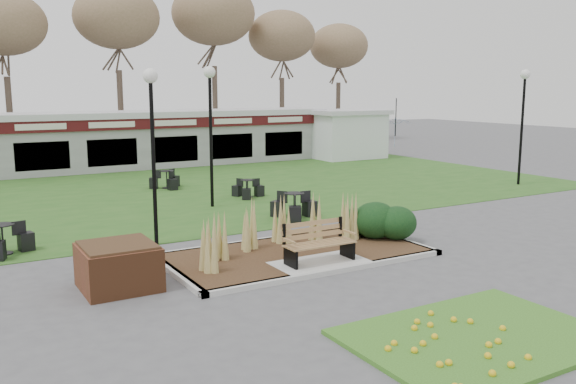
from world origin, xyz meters
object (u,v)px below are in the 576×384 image
service_hut (346,133)px  lamp_post_far_right (524,101)px  brick_planter (118,266)px  lamp_post_mid_right (210,105)px  park_bench (318,242)px  bistro_set_c (248,191)px  food_pavilion (105,140)px  bistro_set_d (167,182)px  bistro_set_a (3,244)px  patio_umbrella (395,132)px  lamp_post_near_left (152,118)px  bistro_set_b (294,210)px

service_hut → lamp_post_far_right: lamp_post_far_right is taller
brick_planter → lamp_post_mid_right: (5.13, 7.09, 3.03)m
park_bench → bistro_set_c: bearing=73.6°
food_pavilion → bistro_set_c: food_pavilion is taller
lamp_post_mid_right → bistro_set_d: lamp_post_mid_right is taller
lamp_post_mid_right → bistro_set_a: bearing=-156.0°
food_pavilion → service_hut: food_pavilion is taller
food_pavilion → bistro_set_d: (0.67, -7.34, -1.21)m
lamp_post_mid_right → patio_umbrella: size_ratio=2.01×
food_pavilion → bistro_set_a: size_ratio=17.56×
brick_planter → bistro_set_d: (5.07, 11.62, -0.21)m
park_bench → bistro_set_d: size_ratio=1.24×
bistro_set_c → brick_planter: bearing=-130.9°
lamp_post_mid_right → bistro_set_c: lamp_post_mid_right is taller
food_pavilion → lamp_post_mid_right: size_ratio=5.11×
brick_planter → lamp_post_far_right: size_ratio=0.31×
bistro_set_a → patio_umbrella: (22.20, 11.51, 1.24)m
lamp_post_far_right → bistro_set_c: (-11.40, 3.05, -3.29)m
brick_planter → lamp_post_far_right: (18.40, 5.04, 3.06)m
bistro_set_a → food_pavilion: bearing=67.5°
bistro_set_d → lamp_post_mid_right: bearing=-89.2°
lamp_post_near_left → lamp_post_far_right: lamp_post_far_right is taller
bistro_set_b → patio_umbrella: patio_umbrella is taller
bistro_set_d → patio_umbrella: (15.33, 3.89, 1.25)m
brick_planter → bistro_set_a: size_ratio=1.07×
bistro_set_b → service_hut: bearing=49.0°
park_bench → service_hut: (13.50, 17.75, 0.86)m
food_pavilion → service_hut: (13.50, -1.96, -0.03)m
park_bench → lamp_post_near_left: bearing=124.5°
brick_planter → food_pavilion: (4.40, 18.96, 1.00)m
lamp_post_near_left → bistro_set_a: lamp_post_near_left is taller
park_bench → bistro_set_d: park_bench is taller
lamp_post_near_left → patio_umbrella: 22.47m
lamp_post_near_left → patio_umbrella: lamp_post_near_left is taller
bistro_set_d → service_hut: bearing=22.7°
service_hut → patio_umbrella: service_hut is taller
lamp_post_far_right → brick_planter: bearing=-164.7°
food_pavilion → lamp_post_far_right: lamp_post_far_right is taller
park_bench → bistro_set_c: size_ratio=1.35×
brick_planter → bistro_set_c: brick_planter is taller
lamp_post_mid_right → bistro_set_c: bearing=28.1°
park_bench → bistro_set_d: bearing=86.9°
lamp_post_mid_right → lamp_post_near_left: bearing=-129.5°
service_hut → lamp_post_near_left: size_ratio=0.96×
patio_umbrella → brick_planter: bearing=-142.8°
brick_planter → bistro_set_b: size_ratio=0.98×
patio_umbrella → lamp_post_mid_right: bearing=-151.1°
park_bench → food_pavilion: 19.73m
lamp_post_mid_right → lamp_post_far_right: bearing=-8.8°
service_hut → bistro_set_d: (-12.83, -5.38, -1.19)m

